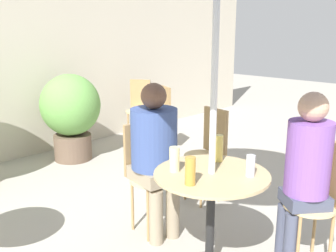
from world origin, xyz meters
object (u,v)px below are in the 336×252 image
at_px(seated_person_1, 155,148).
at_px(beer_glass_3, 219,148).
at_px(bistro_chair_1, 146,167).
at_px(beer_glass_2, 250,166).
at_px(bistro_chair_2, 139,104).
at_px(potted_plant_1, 71,111).
at_px(cafe_table_near, 211,199).
at_px(seated_person_0, 306,166).
at_px(beer_glass_1, 190,171).
at_px(bistro_chair_4, 160,114).
at_px(beer_glass_0, 174,159).
at_px(bistro_chair_0, 322,194).
at_px(bistro_chair_3, 209,146).

bearing_deg(seated_person_1, beer_glass_3, -68.32).
distance_m(bistro_chair_1, beer_glass_2, 1.03).
distance_m(bistro_chair_2, potted_plant_1, 1.20).
distance_m(cafe_table_near, seated_person_0, 0.69).
distance_m(bistro_chair_1, seated_person_0, 1.27).
relative_size(bistro_chair_1, beer_glass_1, 5.14).
bearing_deg(beer_glass_3, cafe_table_near, -153.32).
height_order(bistro_chair_4, beer_glass_2, bistro_chair_4).
height_order(cafe_table_near, bistro_chair_4, bistro_chair_4).
xyz_separation_m(bistro_chair_1, bistro_chair_4, (1.52, 1.35, 0.00)).
relative_size(bistro_chair_2, potted_plant_1, 0.82).
distance_m(beer_glass_0, beer_glass_1, 0.24).
bearing_deg(seated_person_0, bistro_chair_0, 90.00).
bearing_deg(seated_person_1, bistro_chair_3, 17.51).
bearing_deg(seated_person_0, seated_person_1, -119.91).
bearing_deg(beer_glass_2, bistro_chair_1, 89.93).
height_order(cafe_table_near, bistro_chair_0, bistro_chair_0).
distance_m(seated_person_0, beer_glass_3, 0.60).
bearing_deg(bistro_chair_4, beer_glass_0, -22.10).
height_order(bistro_chair_3, seated_person_0, seated_person_0).
height_order(bistro_chair_0, seated_person_1, seated_person_1).
relative_size(bistro_chair_0, seated_person_1, 0.72).
bearing_deg(bistro_chair_4, cafe_table_near, -16.91).
height_order(bistro_chair_0, beer_glass_0, bistro_chair_0).
height_order(seated_person_0, beer_glass_3, seated_person_0).
relative_size(beer_glass_1, beer_glass_3, 0.91).
bearing_deg(bistro_chair_0, bistro_chair_2, -161.71).
relative_size(seated_person_0, seated_person_1, 1.00).
height_order(beer_glass_0, beer_glass_2, beer_glass_0).
relative_size(bistro_chair_1, seated_person_0, 0.72).
bearing_deg(bistro_chair_1, potted_plant_1, 83.58).
relative_size(seated_person_1, beer_glass_0, 7.48).
height_order(bistro_chair_2, bistro_chair_3, same).
bearing_deg(beer_glass_1, bistro_chair_2, 52.98).
bearing_deg(beer_glass_2, cafe_table_near, 121.11).
distance_m(bistro_chair_2, beer_glass_2, 3.51).
relative_size(bistro_chair_1, beer_glass_2, 6.43).
bearing_deg(beer_glass_3, beer_glass_2, -106.10).
bearing_deg(potted_plant_1, seated_person_1, -105.41).
relative_size(beer_glass_2, beer_glass_3, 0.73).
distance_m(bistro_chair_3, beer_glass_1, 1.47).
bearing_deg(potted_plant_1, bistro_chair_0, -91.44).
bearing_deg(beer_glass_3, potted_plant_1, 79.94).
xyz_separation_m(bistro_chair_4, seated_person_0, (-1.14, -2.55, 0.21)).
height_order(bistro_chair_0, beer_glass_2, bistro_chair_0).
relative_size(bistro_chair_0, seated_person_0, 0.72).
height_order(bistro_chair_2, seated_person_1, seated_person_1).
bearing_deg(bistro_chair_0, seated_person_0, -90.00).
distance_m(cafe_table_near, bistro_chair_2, 3.39).
relative_size(seated_person_1, potted_plant_1, 1.14).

